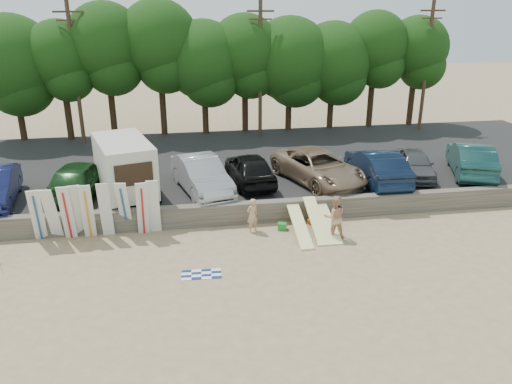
# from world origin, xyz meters

# --- Properties ---
(ground) EXTENTS (120.00, 120.00, 0.00)m
(ground) POSITION_xyz_m (0.00, 0.00, 0.00)
(ground) COLOR tan
(ground) RESTS_ON ground
(seawall) EXTENTS (44.00, 0.50, 1.00)m
(seawall) POSITION_xyz_m (0.00, 3.00, 0.50)
(seawall) COLOR #6B6356
(seawall) RESTS_ON ground
(parking_lot) EXTENTS (44.00, 14.50, 0.70)m
(parking_lot) POSITION_xyz_m (0.00, 10.50, 0.35)
(parking_lot) COLOR #282828
(parking_lot) RESTS_ON ground
(treeline) EXTENTS (33.52, 6.19, 9.16)m
(treeline) POSITION_xyz_m (-1.25, 17.56, 6.22)
(treeline) COLOR #382616
(treeline) RESTS_ON parking_lot
(utility_poles) EXTENTS (25.80, 0.26, 9.00)m
(utility_poles) POSITION_xyz_m (2.00, 16.00, 5.43)
(utility_poles) COLOR #473321
(utility_poles) RESTS_ON parking_lot
(box_trailer) EXTENTS (3.45, 4.88, 2.83)m
(box_trailer) POSITION_xyz_m (-6.37, 5.42, 2.29)
(box_trailer) COLOR beige
(box_trailer) RESTS_ON parking_lot
(car_1) EXTENTS (2.90, 5.40, 1.74)m
(car_1) POSITION_xyz_m (-8.62, 6.08, 1.57)
(car_1) COLOR #143917
(car_1) RESTS_ON parking_lot
(car_2) EXTENTS (3.09, 5.56, 1.74)m
(car_2) POSITION_xyz_m (-2.72, 5.56, 1.57)
(car_2) COLOR #99999E
(car_2) RESTS_ON parking_lot
(car_3) EXTENTS (2.42, 4.98, 1.64)m
(car_3) POSITION_xyz_m (-0.19, 6.36, 1.52)
(car_3) COLOR black
(car_3) RESTS_ON parking_lot
(car_4) EXTENTS (4.56, 6.52, 1.65)m
(car_4) POSITION_xyz_m (3.38, 5.99, 1.53)
(car_4) COLOR #836B53
(car_4) RESTS_ON parking_lot
(car_5) EXTENTS (1.93, 5.36, 1.76)m
(car_5) POSITION_xyz_m (6.38, 5.46, 1.58)
(car_5) COLOR black
(car_5) RESTS_ON parking_lot
(car_6) EXTENTS (2.74, 4.55, 1.45)m
(car_6) POSITION_xyz_m (8.76, 5.99, 1.42)
(car_6) COLOR #46474A
(car_6) RESTS_ON parking_lot
(car_7) EXTENTS (3.71, 5.69, 1.77)m
(car_7) POSITION_xyz_m (11.93, 5.84, 1.59)
(car_7) COLOR #153A38
(car_7) RESTS_ON parking_lot
(surfboard_upright_0) EXTENTS (0.64, 0.91, 2.50)m
(surfboard_upright_0) POSITION_xyz_m (-9.77, 2.40, 1.25)
(surfboard_upright_0) COLOR silver
(surfboard_upright_0) RESTS_ON ground
(surfboard_upright_1) EXTENTS (0.56, 0.89, 2.49)m
(surfboard_upright_1) POSITION_xyz_m (-9.19, 2.42, 1.25)
(surfboard_upright_1) COLOR silver
(surfboard_upright_1) RESTS_ON ground
(surfboard_upright_2) EXTENTS (0.51, 0.64, 2.55)m
(surfboard_upright_2) POSITION_xyz_m (-8.57, 2.40, 1.27)
(surfboard_upright_2) COLOR silver
(surfboard_upright_2) RESTS_ON ground
(surfboard_upright_3) EXTENTS (0.61, 0.74, 2.54)m
(surfboard_upright_3) POSITION_xyz_m (-8.20, 2.53, 1.27)
(surfboard_upright_3) COLOR silver
(surfboard_upright_3) RESTS_ON ground
(surfboard_upright_4) EXTENTS (0.55, 0.64, 2.56)m
(surfboard_upright_4) POSITION_xyz_m (-7.73, 2.40, 1.28)
(surfboard_upright_4) COLOR silver
(surfboard_upright_4) RESTS_ON ground
(surfboard_upright_5) EXTENTS (0.51, 0.54, 2.57)m
(surfboard_upright_5) POSITION_xyz_m (-7.00, 2.46, 1.28)
(surfboard_upright_5) COLOR silver
(surfboard_upright_5) RESTS_ON ground
(surfboard_upright_6) EXTENTS (0.61, 0.82, 2.52)m
(surfboard_upright_6) POSITION_xyz_m (-6.24, 2.64, 1.26)
(surfboard_upright_6) COLOR silver
(surfboard_upright_6) RESTS_ON ground
(surfboard_upright_7) EXTENTS (0.58, 0.68, 2.55)m
(surfboard_upright_7) POSITION_xyz_m (-5.44, 2.35, 1.28)
(surfboard_upright_7) COLOR silver
(surfboard_upright_7) RESTS_ON ground
(surfboard_upright_8) EXTENTS (0.51, 0.53, 2.57)m
(surfboard_upright_8) POSITION_xyz_m (-4.97, 2.49, 1.28)
(surfboard_upright_8) COLOR silver
(surfboard_upright_8) RESTS_ON ground
(surfboard_low_0) EXTENTS (0.56, 2.90, 0.89)m
(surfboard_low_0) POSITION_xyz_m (1.27, 1.30, 0.44)
(surfboard_low_0) COLOR #FFF4A0
(surfboard_low_0) RESTS_ON ground
(surfboard_low_1) EXTENTS (0.56, 2.82, 1.16)m
(surfboard_low_1) POSITION_xyz_m (2.06, 1.51, 0.58)
(surfboard_low_1) COLOR #FFF4A0
(surfboard_low_1) RESTS_ON ground
(surfboard_low_2) EXTENTS (0.56, 2.91, 0.89)m
(surfboard_low_2) POSITION_xyz_m (2.59, 1.54, 0.44)
(surfboard_low_2) COLOR #FFF4A0
(surfboard_low_2) RESTS_ON ground
(beachgoer_a) EXTENTS (0.68, 0.58, 1.56)m
(beachgoer_a) POSITION_xyz_m (-0.72, 2.02, 0.78)
(beachgoer_a) COLOR tan
(beachgoer_a) RESTS_ON ground
(beachgoer_b) EXTENTS (0.99, 0.79, 1.95)m
(beachgoer_b) POSITION_xyz_m (2.66, 0.84, 0.98)
(beachgoer_b) COLOR tan
(beachgoer_b) RESTS_ON ground
(cooler) EXTENTS (0.45, 0.39, 0.32)m
(cooler) POSITION_xyz_m (0.64, 1.98, 0.16)
(cooler) COLOR #23812F
(cooler) RESTS_ON ground
(gear_bag) EXTENTS (0.32, 0.27, 0.22)m
(gear_bag) POSITION_xyz_m (2.08, 2.40, 0.11)
(gear_bag) COLOR #C55C17
(gear_bag) RESTS_ON ground
(beach_towel) EXTENTS (1.57, 1.57, 0.00)m
(beach_towel) POSITION_xyz_m (-3.19, -1.39, 0.01)
(beach_towel) COLOR white
(beach_towel) RESTS_ON ground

